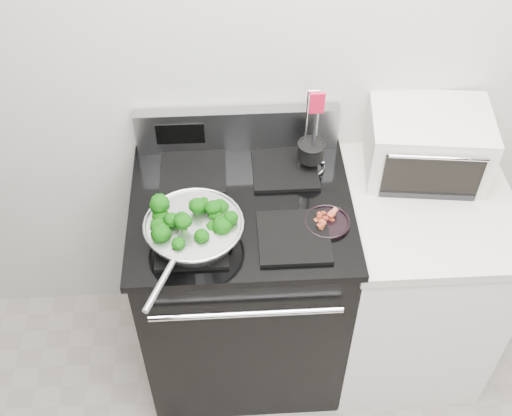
{
  "coord_description": "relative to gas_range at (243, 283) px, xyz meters",
  "views": [
    {
      "loc": [
        -0.34,
        -0.16,
        2.57
      ],
      "look_at": [
        -0.25,
        1.36,
        0.98
      ],
      "focal_mm": 45.0,
      "sensor_mm": 36.0,
      "label": 1
    }
  ],
  "objects": [
    {
      "name": "back_wall",
      "position": [
        0.3,
        0.34,
        0.86
      ],
      "size": [
        4.0,
        0.02,
        2.7
      ],
      "primitive_type": "cube",
      "color": "silver",
      "rests_on": "ground"
    },
    {
      "name": "counter",
      "position": [
        0.68,
        -0.0,
        -0.03
      ],
      "size": [
        0.62,
        0.68,
        0.92
      ],
      "color": "white",
      "rests_on": "floor"
    },
    {
      "name": "broccoli_pile",
      "position": [
        -0.16,
        -0.16,
        0.53
      ],
      "size": [
        0.26,
        0.26,
        0.09
      ],
      "primitive_type": null,
      "color": "black",
      "rests_on": "skillet"
    },
    {
      "name": "gas_range",
      "position": [
        0.0,
        0.0,
        0.0
      ],
      "size": [
        0.79,
        0.69,
        1.13
      ],
      "color": "black",
      "rests_on": "floor"
    },
    {
      "name": "bacon_plate",
      "position": [
        0.29,
        -0.11,
        0.48
      ],
      "size": [
        0.16,
        0.16,
        0.04
      ],
      "rotation": [
        0.0,
        0.0,
        0.03
      ],
      "color": "black",
      "rests_on": "gas_range"
    },
    {
      "name": "utensil_holder",
      "position": [
        0.26,
        0.17,
        0.53
      ],
      "size": [
        0.11,
        0.11,
        0.35
      ],
      "rotation": [
        0.0,
        0.0,
        0.0
      ],
      "color": "silver",
      "rests_on": "gas_range"
    },
    {
      "name": "toaster_oven",
      "position": [
        0.69,
        0.18,
        0.56
      ],
      "size": [
        0.46,
        0.37,
        0.25
      ],
      "rotation": [
        0.0,
        0.0,
        -0.12
      ],
      "color": "beige",
      "rests_on": "counter"
    },
    {
      "name": "skillet",
      "position": [
        -0.16,
        -0.16,
        0.51
      ],
      "size": [
        0.33,
        0.5,
        0.07
      ],
      "rotation": [
        0.0,
        0.0,
        -0.39
      ],
      "color": "silver",
      "rests_on": "gas_range"
    }
  ]
}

